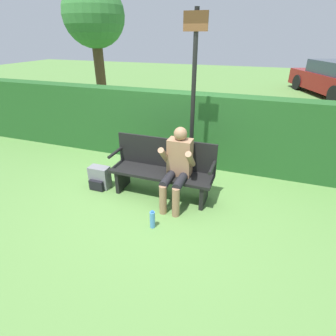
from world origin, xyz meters
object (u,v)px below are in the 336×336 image
object	(u,v)px
person_seated	(177,165)
backpack	(100,178)
tree	(94,17)
parked_car	(334,79)
signpost	(193,94)
park_bench	(163,169)
water_bottle	(152,219)

from	to	relation	value
person_seated	backpack	size ratio (longest dim) A/B	3.11
backpack	tree	distance (m)	6.44
backpack	tree	world-z (taller)	tree
backpack	parked_car	xyz separation A→B (m)	(5.13, 9.76, 0.48)
person_seated	tree	xyz separation A→B (m)	(-4.42, 4.98, 2.20)
person_seated	signpost	size ratio (longest dim) A/B	0.44
parked_car	tree	bearing A→B (deg)	97.65
park_bench	backpack	world-z (taller)	park_bench
water_bottle	signpost	distance (m)	2.05
park_bench	backpack	distance (m)	1.14
backpack	parked_car	world-z (taller)	parked_car
person_seated	water_bottle	size ratio (longest dim) A/B	4.41
backpack	signpost	world-z (taller)	signpost
signpost	tree	bearing A→B (deg)	136.43
water_bottle	signpost	size ratio (longest dim) A/B	0.10
park_bench	parked_car	distance (m)	10.40
park_bench	signpost	distance (m)	1.27
backpack	water_bottle	xyz separation A→B (m)	(1.26, -0.68, -0.05)
person_seated	tree	distance (m)	7.01
person_seated	tree	size ratio (longest dim) A/B	0.31
person_seated	parked_car	world-z (taller)	parked_car
park_bench	person_seated	bearing A→B (deg)	-26.71
backpack	tree	bearing A→B (deg)	121.20
park_bench	person_seated	xyz separation A→B (m)	(0.29, -0.15, 0.18)
backpack	signpost	xyz separation A→B (m)	(1.38, 0.82, 1.34)
person_seated	water_bottle	bearing A→B (deg)	-99.57
backpack	signpost	distance (m)	2.09
water_bottle	tree	distance (m)	7.63
signpost	tree	distance (m)	6.23
park_bench	parked_car	size ratio (longest dim) A/B	0.34
park_bench	water_bottle	xyz separation A→B (m)	(0.17, -0.86, -0.33)
backpack	person_seated	bearing A→B (deg)	1.61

